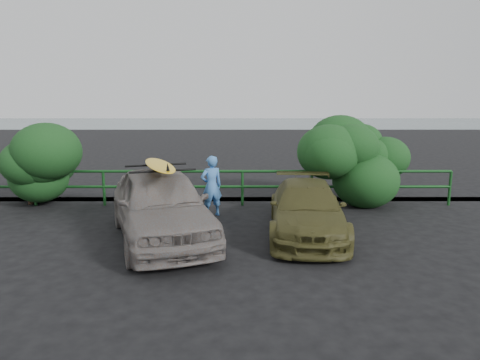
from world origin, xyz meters
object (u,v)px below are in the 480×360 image
object	(u,v)px
surfboard	(159,165)
guardrail	(208,188)
olive_vehicle	(307,209)
sedan	(161,204)
man	(211,186)

from	to	relation	value
surfboard	guardrail	bearing A→B (deg)	56.19
olive_vehicle	surfboard	xyz separation A→B (m)	(-3.21, -0.35, 1.05)
guardrail	sedan	distance (m)	3.22
man	surfboard	world-z (taller)	surfboard
sedan	surfboard	world-z (taller)	surfboard
guardrail	sedan	xyz separation A→B (m)	(-0.79, -3.11, 0.26)
guardrail	surfboard	bearing A→B (deg)	-104.19
olive_vehicle	man	world-z (taller)	man
man	surfboard	size ratio (longest dim) A/B	0.66
sedan	guardrail	bearing A→B (deg)	56.19
guardrail	sedan	world-z (taller)	sedan
olive_vehicle	sedan	bearing A→B (deg)	-168.53
olive_vehicle	surfboard	world-z (taller)	surfboard
guardrail	sedan	size ratio (longest dim) A/B	3.07
sedan	surfboard	distance (m)	0.86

